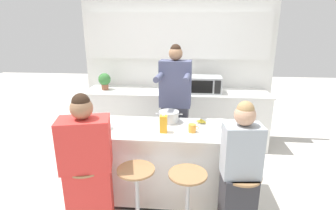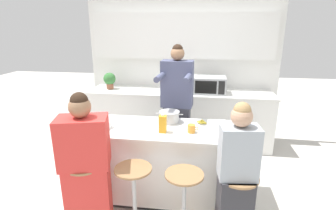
{
  "view_description": "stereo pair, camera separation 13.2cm",
  "coord_description": "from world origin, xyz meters",
  "px_view_note": "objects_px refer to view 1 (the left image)",
  "views": [
    {
      "loc": [
        0.26,
        -2.73,
        2.0
      ],
      "look_at": [
        0.0,
        0.07,
        1.14
      ],
      "focal_mm": 28.0,
      "sensor_mm": 36.0,
      "label": 1
    },
    {
      "loc": [
        0.39,
        -2.72,
        2.0
      ],
      "look_at": [
        0.0,
        0.07,
        1.14
      ],
      "focal_mm": 28.0,
      "sensor_mm": 36.0,
      "label": 2
    }
  ],
  "objects_px": {
    "microwave": "(205,84)",
    "bar_stool_rightmost": "(239,205)",
    "bar_stool_center_right": "(187,203)",
    "coffee_cup_near": "(192,128)",
    "person_seated_near": "(239,180)",
    "banana_bunch": "(201,121)",
    "juice_carton": "(164,124)",
    "cooking_pot": "(169,117)",
    "kitchen_island": "(167,163)",
    "potted_plant": "(105,80)",
    "fruit_bowl": "(221,124)",
    "person_wrapped_blanket": "(88,169)",
    "person_cooking": "(175,113)",
    "bar_stool_leftmost": "(89,195)",
    "bar_stool_center_left": "(137,198)"
  },
  "relations": [
    {
      "from": "bar_stool_leftmost",
      "to": "bar_stool_rightmost",
      "type": "bearing_deg",
      "value": -0.21
    },
    {
      "from": "person_wrapped_blanket",
      "to": "banana_bunch",
      "type": "height_order",
      "value": "person_wrapped_blanket"
    },
    {
      "from": "bar_stool_rightmost",
      "to": "cooking_pot",
      "type": "height_order",
      "value": "cooking_pot"
    },
    {
      "from": "kitchen_island",
      "to": "cooking_pot",
      "type": "height_order",
      "value": "cooking_pot"
    },
    {
      "from": "kitchen_island",
      "to": "bar_stool_rightmost",
      "type": "xyz_separation_m",
      "value": [
        0.74,
        -0.59,
        -0.08
      ]
    },
    {
      "from": "person_wrapped_blanket",
      "to": "banana_bunch",
      "type": "xyz_separation_m",
      "value": [
        1.09,
        0.79,
        0.23
      ]
    },
    {
      "from": "banana_bunch",
      "to": "fruit_bowl",
      "type": "bearing_deg",
      "value": -19.59
    },
    {
      "from": "bar_stool_leftmost",
      "to": "person_cooking",
      "type": "bearing_deg",
      "value": 55.77
    },
    {
      "from": "cooking_pot",
      "to": "coffee_cup_near",
      "type": "height_order",
      "value": "cooking_pot"
    },
    {
      "from": "banana_bunch",
      "to": "microwave",
      "type": "distance_m",
      "value": 1.32
    },
    {
      "from": "coffee_cup_near",
      "to": "juice_carton",
      "type": "distance_m",
      "value": 0.31
    },
    {
      "from": "microwave",
      "to": "bar_stool_rightmost",
      "type": "bearing_deg",
      "value": -82.81
    },
    {
      "from": "bar_stool_center_left",
      "to": "cooking_pot",
      "type": "height_order",
      "value": "cooking_pot"
    },
    {
      "from": "cooking_pot",
      "to": "banana_bunch",
      "type": "xyz_separation_m",
      "value": [
        0.38,
        0.0,
        -0.05
      ]
    },
    {
      "from": "fruit_bowl",
      "to": "coffee_cup_near",
      "type": "relative_size",
      "value": 1.79
    },
    {
      "from": "bar_stool_rightmost",
      "to": "fruit_bowl",
      "type": "distance_m",
      "value": 0.9
    },
    {
      "from": "fruit_bowl",
      "to": "banana_bunch",
      "type": "bearing_deg",
      "value": 160.41
    },
    {
      "from": "person_cooking",
      "to": "juice_carton",
      "type": "distance_m",
      "value": 0.71
    },
    {
      "from": "person_seated_near",
      "to": "bar_stool_center_right",
      "type": "bearing_deg",
      "value": 175.69
    },
    {
      "from": "juice_carton",
      "to": "microwave",
      "type": "distance_m",
      "value": 1.71
    },
    {
      "from": "juice_carton",
      "to": "person_wrapped_blanket",
      "type": "bearing_deg",
      "value": -145.05
    },
    {
      "from": "person_wrapped_blanket",
      "to": "coffee_cup_near",
      "type": "distance_m",
      "value": 1.14
    },
    {
      "from": "juice_carton",
      "to": "potted_plant",
      "type": "distance_m",
      "value": 2.06
    },
    {
      "from": "bar_stool_center_right",
      "to": "coffee_cup_near",
      "type": "xyz_separation_m",
      "value": [
        0.03,
        0.52,
        0.56
      ]
    },
    {
      "from": "person_seated_near",
      "to": "cooking_pot",
      "type": "relative_size",
      "value": 4.25
    },
    {
      "from": "bar_stool_leftmost",
      "to": "person_wrapped_blanket",
      "type": "bearing_deg",
      "value": -29.67
    },
    {
      "from": "person_wrapped_blanket",
      "to": "bar_stool_rightmost",
      "type": "bearing_deg",
      "value": -13.96
    },
    {
      "from": "coffee_cup_near",
      "to": "bar_stool_center_right",
      "type": "bearing_deg",
      "value": -93.55
    },
    {
      "from": "person_wrapped_blanket",
      "to": "cooking_pot",
      "type": "relative_size",
      "value": 4.35
    },
    {
      "from": "bar_stool_center_left",
      "to": "kitchen_island",
      "type": "bearing_deg",
      "value": 67.04
    },
    {
      "from": "person_seated_near",
      "to": "microwave",
      "type": "height_order",
      "value": "person_seated_near"
    },
    {
      "from": "juice_carton",
      "to": "potted_plant",
      "type": "bearing_deg",
      "value": 125.53
    },
    {
      "from": "bar_stool_center_left",
      "to": "potted_plant",
      "type": "bearing_deg",
      "value": 114.7
    },
    {
      "from": "juice_carton",
      "to": "potted_plant",
      "type": "xyz_separation_m",
      "value": [
        -1.2,
        1.67,
        0.11
      ]
    },
    {
      "from": "fruit_bowl",
      "to": "banana_bunch",
      "type": "xyz_separation_m",
      "value": [
        -0.23,
        0.08,
        -0.01
      ]
    },
    {
      "from": "person_seated_near",
      "to": "cooking_pot",
      "type": "height_order",
      "value": "person_seated_near"
    },
    {
      "from": "kitchen_island",
      "to": "person_seated_near",
      "type": "height_order",
      "value": "person_seated_near"
    },
    {
      "from": "banana_bunch",
      "to": "juice_carton",
      "type": "distance_m",
      "value": 0.52
    },
    {
      "from": "bar_stool_rightmost",
      "to": "microwave",
      "type": "bearing_deg",
      "value": 97.19
    },
    {
      "from": "bar_stool_center_right",
      "to": "cooking_pot",
      "type": "relative_size",
      "value": 2.12
    },
    {
      "from": "person_wrapped_blanket",
      "to": "banana_bunch",
      "type": "distance_m",
      "value": 1.37
    },
    {
      "from": "person_seated_near",
      "to": "microwave",
      "type": "distance_m",
      "value": 2.16
    },
    {
      "from": "person_seated_near",
      "to": "banana_bunch",
      "type": "distance_m",
      "value": 0.9
    },
    {
      "from": "person_cooking",
      "to": "fruit_bowl",
      "type": "xyz_separation_m",
      "value": [
        0.56,
        -0.46,
        0.04
      ]
    },
    {
      "from": "bar_stool_center_left",
      "to": "person_wrapped_blanket",
      "type": "distance_m",
      "value": 0.56
    },
    {
      "from": "person_wrapped_blanket",
      "to": "cooking_pot",
      "type": "xyz_separation_m",
      "value": [
        0.71,
        0.79,
        0.28
      ]
    },
    {
      "from": "microwave",
      "to": "fruit_bowl",
      "type": "bearing_deg",
      "value": -84.44
    },
    {
      "from": "bar_stool_center_right",
      "to": "banana_bunch",
      "type": "relative_size",
      "value": 5.06
    },
    {
      "from": "kitchen_island",
      "to": "potted_plant",
      "type": "relative_size",
      "value": 6.49
    },
    {
      "from": "bar_stool_rightmost",
      "to": "person_wrapped_blanket",
      "type": "bearing_deg",
      "value": -179.66
    }
  ]
}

